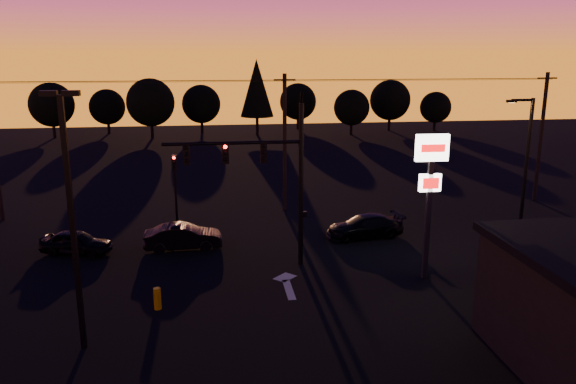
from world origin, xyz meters
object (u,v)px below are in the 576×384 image
Objects in this scene: car_right at (365,226)px; suv_parked at (559,286)px; traffic_signal_mast at (268,169)px; car_left at (76,242)px; secondary_signal at (175,180)px; parking_lot_light at (71,206)px; car_mid at (183,237)px; pylon_sign at (430,176)px; bollard at (157,299)px; streetlight at (525,165)px.

car_right is 11.14m from suv_parked.
suv_parked is at bearing -26.07° from traffic_signal_mast.
car_right is (15.75, 0.63, 0.02)m from car_left.
secondary_signal is at bearing -117.30° from car_right.
secondary_signal is at bearing 138.51° from suv_parked.
car_mid is at bearing 73.03° from parking_lot_light.
car_left is at bearing -138.24° from secondary_signal.
car_left is (-16.96, 5.56, -4.29)m from pylon_sign.
car_mid reaches higher than car_right.
car_left is 23.37m from suv_parked.
parking_lot_light reaches higher than pylon_sign.
car_left is (-4.82, 7.25, 0.17)m from bollard.
suv_parked is at bearing -38.47° from secondary_signal.
suv_parked reaches higher than bollard.
suv_parked is (16.82, -1.57, 0.25)m from bollard.
pylon_sign is at bearing 17.23° from parking_lot_light.
suv_parked reaches higher than car_mid.
traffic_signal_mast is 11.19m from car_left.
secondary_signal is 14.90m from parking_lot_light.
suv_parked is at bearing -34.92° from pylon_sign.
traffic_signal_mast reaches higher than pylon_sign.
traffic_signal_mast is 2.08× the size of car_mid.
parking_lot_light is 19.75m from suv_parked.
pylon_sign is at bearing 3.11° from car_right.
car_right is at bearing 32.10° from traffic_signal_mast.
bollard is 16.89m from suv_parked.
bollard is at bearing 171.64° from suv_parked.
streetlight is 1.57× the size of suv_parked.
secondary_signal is 4.73× the size of bollard.
parking_lot_light is at bearing -179.34° from suv_parked.
secondary_signal is 15.75m from pylon_sign.
car_left is at bearing 87.91° from car_mid.
streetlight is at bearing 21.65° from parking_lot_light.
traffic_signal_mast is 1.97× the size of secondary_signal.
car_mid is (0.58, -4.38, -2.18)m from secondary_signal.
secondary_signal is 19.89m from streetlight.
parking_lot_light reaches higher than car_mid.
pylon_sign is at bearing 142.06° from suv_parked.
secondary_signal reaches higher than suv_parked.
traffic_signal_mast is 1.68× the size of suv_parked.
car_right is at bearing -89.26° from car_mid.
streetlight is (6.91, 4.00, -0.49)m from pylon_sign.
pylon_sign is at bearing -19.36° from traffic_signal_mast.
streetlight is 8.46m from suv_parked.
suv_parked is (4.68, -3.27, -4.20)m from pylon_sign.
car_left is at bearing 123.60° from bollard.
parking_lot_light is (-7.40, -6.99, 0.33)m from traffic_signal_mast.
streetlight reaches higher than pylon_sign.
suv_parked reaches higher than car_left.
streetlight reaches higher than secondary_signal.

